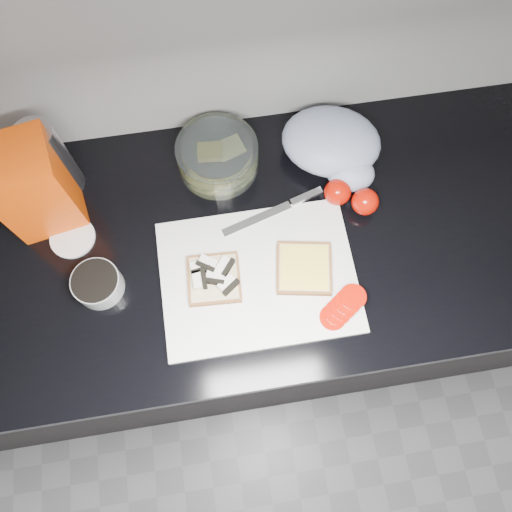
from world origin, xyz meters
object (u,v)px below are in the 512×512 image
at_px(bread_bag, 33,186).
at_px(steel_canister, 51,160).
at_px(glass_bowl, 218,157).
at_px(cutting_board, 258,277).

xyz_separation_m(bread_bag, steel_canister, (0.03, 0.06, -0.01)).
xyz_separation_m(glass_bowl, steel_canister, (-0.34, 0.01, 0.06)).
bearing_deg(bread_bag, cutting_board, -38.72).
distance_m(bread_bag, steel_canister, 0.07).
height_order(bread_bag, steel_canister, bread_bag).
bearing_deg(glass_bowl, bread_bag, -171.67).
distance_m(glass_bowl, steel_canister, 0.35).
relative_size(cutting_board, steel_canister, 2.08).
distance_m(glass_bowl, bread_bag, 0.38).
distance_m(cutting_board, steel_canister, 0.49).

